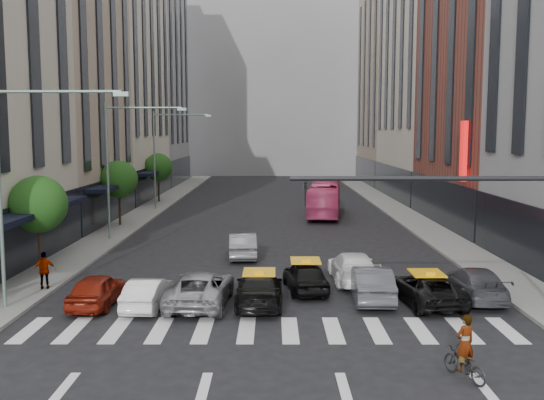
{
  "coord_description": "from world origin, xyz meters",
  "views": [
    {
      "loc": [
        -0.04,
        -20.12,
        7.27
      ],
      "look_at": [
        -0.07,
        8.89,
        4.0
      ],
      "focal_mm": 40.0,
      "sensor_mm": 36.0,
      "label": 1
    }
  ],
  "objects_px": {
    "motorcycle": "(464,364)",
    "pedestrian_far": "(45,270)",
    "streetlamp_far": "(165,147)",
    "streetlamp_near": "(22,166)",
    "car_red": "(97,290)",
    "bus": "(325,199)",
    "taxi_left": "(259,289)",
    "taxi_center": "(305,276)",
    "car_white_front": "(148,293)",
    "streetlamp_mid": "(122,153)"
  },
  "relations": [
    {
      "from": "car_red",
      "to": "taxi_left",
      "type": "height_order",
      "value": "taxi_left"
    },
    {
      "from": "streetlamp_near",
      "to": "streetlamp_far",
      "type": "distance_m",
      "value": 32.0
    },
    {
      "from": "streetlamp_mid",
      "to": "car_red",
      "type": "bearing_deg",
      "value": -80.25
    },
    {
      "from": "taxi_left",
      "to": "bus",
      "type": "height_order",
      "value": "bus"
    },
    {
      "from": "taxi_center",
      "to": "car_white_front",
      "type": "bearing_deg",
      "value": 14.28
    },
    {
      "from": "streetlamp_far",
      "to": "streetlamp_mid",
      "type": "bearing_deg",
      "value": -90.0
    },
    {
      "from": "streetlamp_mid",
      "to": "motorcycle",
      "type": "bearing_deg",
      "value": -55.7
    },
    {
      "from": "streetlamp_near",
      "to": "taxi_left",
      "type": "height_order",
      "value": "streetlamp_near"
    },
    {
      "from": "streetlamp_near",
      "to": "car_white_front",
      "type": "relative_size",
      "value": 2.33
    },
    {
      "from": "car_white_front",
      "to": "motorcycle",
      "type": "xyz_separation_m",
      "value": [
        10.81,
        -7.27,
        -0.17
      ]
    },
    {
      "from": "streetlamp_far",
      "to": "pedestrian_far",
      "type": "height_order",
      "value": "streetlamp_far"
    },
    {
      "from": "bus",
      "to": "streetlamp_near",
      "type": "bearing_deg",
      "value": 69.64
    },
    {
      "from": "car_red",
      "to": "taxi_center",
      "type": "xyz_separation_m",
      "value": [
        8.86,
        2.35,
        0.01
      ]
    },
    {
      "from": "streetlamp_near",
      "to": "car_white_front",
      "type": "xyz_separation_m",
      "value": [
        4.84,
        0.32,
        -5.27
      ]
    },
    {
      "from": "streetlamp_near",
      "to": "bus",
      "type": "distance_m",
      "value": 31.94
    },
    {
      "from": "streetlamp_near",
      "to": "taxi_left",
      "type": "distance_m",
      "value": 10.81
    },
    {
      "from": "motorcycle",
      "to": "pedestrian_far",
      "type": "height_order",
      "value": "pedestrian_far"
    },
    {
      "from": "car_red",
      "to": "streetlamp_far",
      "type": "bearing_deg",
      "value": -83.26
    },
    {
      "from": "streetlamp_near",
      "to": "pedestrian_far",
      "type": "height_order",
      "value": "streetlamp_near"
    },
    {
      "from": "car_red",
      "to": "taxi_center",
      "type": "height_order",
      "value": "taxi_center"
    },
    {
      "from": "car_red",
      "to": "car_white_front",
      "type": "distance_m",
      "value": 2.22
    },
    {
      "from": "streetlamp_far",
      "to": "motorcycle",
      "type": "height_order",
      "value": "streetlamp_far"
    },
    {
      "from": "car_white_front",
      "to": "taxi_left",
      "type": "height_order",
      "value": "taxi_left"
    },
    {
      "from": "streetlamp_mid",
      "to": "taxi_left",
      "type": "height_order",
      "value": "streetlamp_mid"
    },
    {
      "from": "streetlamp_far",
      "to": "bus",
      "type": "relative_size",
      "value": 0.84
    },
    {
      "from": "taxi_center",
      "to": "pedestrian_far",
      "type": "height_order",
      "value": "pedestrian_far"
    },
    {
      "from": "taxi_left",
      "to": "bus",
      "type": "distance_m",
      "value": 27.83
    },
    {
      "from": "car_red",
      "to": "bus",
      "type": "bearing_deg",
      "value": -111.43
    },
    {
      "from": "streetlamp_near",
      "to": "car_white_front",
      "type": "distance_m",
      "value": 7.16
    },
    {
      "from": "pedestrian_far",
      "to": "streetlamp_near",
      "type": "bearing_deg",
      "value": 83.15
    },
    {
      "from": "motorcycle",
      "to": "car_red",
      "type": "bearing_deg",
      "value": -53.72
    },
    {
      "from": "streetlamp_far",
      "to": "taxi_left",
      "type": "height_order",
      "value": "streetlamp_far"
    },
    {
      "from": "streetlamp_mid",
      "to": "pedestrian_far",
      "type": "xyz_separation_m",
      "value": [
        -0.38,
        -13.15,
        -4.9
      ]
    },
    {
      "from": "streetlamp_near",
      "to": "car_red",
      "type": "bearing_deg",
      "value": 13.08
    },
    {
      "from": "streetlamp_near",
      "to": "pedestrian_far",
      "type": "bearing_deg",
      "value": 97.52
    },
    {
      "from": "car_red",
      "to": "taxi_center",
      "type": "bearing_deg",
      "value": -163.2
    },
    {
      "from": "streetlamp_near",
      "to": "car_white_front",
      "type": "height_order",
      "value": "streetlamp_near"
    },
    {
      "from": "pedestrian_far",
      "to": "car_red",
      "type": "bearing_deg",
      "value": 129.14
    },
    {
      "from": "streetlamp_mid",
      "to": "car_red",
      "type": "xyz_separation_m",
      "value": [
        2.64,
        -15.39,
        -5.21
      ]
    },
    {
      "from": "motorcycle",
      "to": "pedestrian_far",
      "type": "relative_size",
      "value": 1.04
    },
    {
      "from": "car_red",
      "to": "bus",
      "type": "height_order",
      "value": "bus"
    },
    {
      "from": "car_white_front",
      "to": "streetlamp_far",
      "type": "bearing_deg",
      "value": -77.54
    },
    {
      "from": "streetlamp_near",
      "to": "motorcycle",
      "type": "xyz_separation_m",
      "value": [
        15.66,
        -6.95,
        -5.44
      ]
    },
    {
      "from": "car_red",
      "to": "taxi_left",
      "type": "relative_size",
      "value": 0.84
    },
    {
      "from": "streetlamp_near",
      "to": "pedestrian_far",
      "type": "distance_m",
      "value": 5.68
    },
    {
      "from": "pedestrian_far",
      "to": "car_white_front",
      "type": "bearing_deg",
      "value": 139.81
    },
    {
      "from": "taxi_left",
      "to": "taxi_center",
      "type": "xyz_separation_m",
      "value": [
        2.06,
        2.21,
        0.01
      ]
    },
    {
      "from": "streetlamp_far",
      "to": "pedestrian_far",
      "type": "distance_m",
      "value": 29.56
    },
    {
      "from": "car_white_front",
      "to": "pedestrian_far",
      "type": "distance_m",
      "value": 5.81
    },
    {
      "from": "car_red",
      "to": "motorcycle",
      "type": "distance_m",
      "value": 15.05
    }
  ]
}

